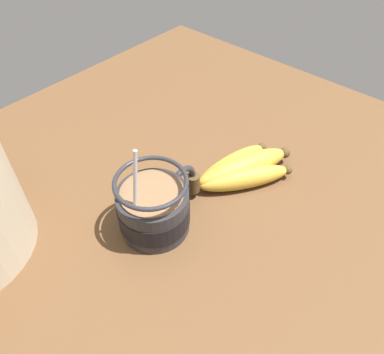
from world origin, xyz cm
name	(u,v)px	position (x,y,z in cm)	size (l,w,h in cm)	color
table	(200,222)	(0.00, 0.00, 1.78)	(92.75, 92.75, 3.55)	brown
coffee_mug	(154,208)	(-5.65, 3.33, 7.27)	(13.13, 9.79, 15.19)	#28282D
banana_bunch	(240,170)	(9.76, 0.06, 5.37)	(17.42, 11.40, 4.22)	#4C381E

